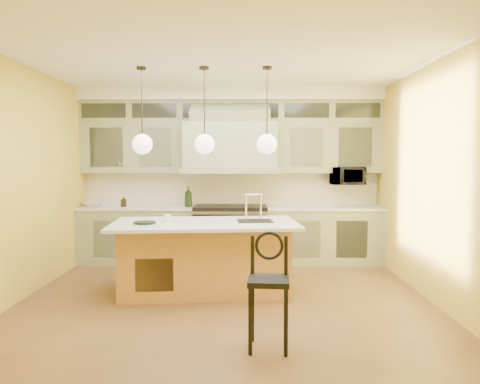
{
  "coord_description": "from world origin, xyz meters",
  "views": [
    {
      "loc": [
        0.23,
        -5.56,
        1.73
      ],
      "look_at": [
        0.17,
        0.7,
        1.29
      ],
      "focal_mm": 35.0,
      "sensor_mm": 36.0,
      "label": 1
    }
  ],
  "objects_px": {
    "counter_stool": "(269,283)",
    "microwave": "(347,176)",
    "kitchen_island": "(206,256)",
    "range": "(231,234)"
  },
  "relations": [
    {
      "from": "counter_stool",
      "to": "microwave",
      "type": "xyz_separation_m",
      "value": [
        1.5,
        3.62,
        0.85
      ]
    },
    {
      "from": "kitchen_island",
      "to": "microwave",
      "type": "bearing_deg",
      "value": 34.18
    },
    {
      "from": "range",
      "to": "microwave",
      "type": "distance_m",
      "value": 2.18
    },
    {
      "from": "range",
      "to": "counter_stool",
      "type": "bearing_deg",
      "value": -82.63
    },
    {
      "from": "counter_stool",
      "to": "microwave",
      "type": "bearing_deg",
      "value": 72.03
    },
    {
      "from": "counter_stool",
      "to": "range",
      "type": "bearing_deg",
      "value": 101.83
    },
    {
      "from": "counter_stool",
      "to": "microwave",
      "type": "relative_size",
      "value": 1.95
    },
    {
      "from": "microwave",
      "to": "range",
      "type": "bearing_deg",
      "value": -176.88
    },
    {
      "from": "range",
      "to": "counter_stool",
      "type": "distance_m",
      "value": 3.55
    },
    {
      "from": "range",
      "to": "kitchen_island",
      "type": "bearing_deg",
      "value": -99.21
    }
  ]
}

